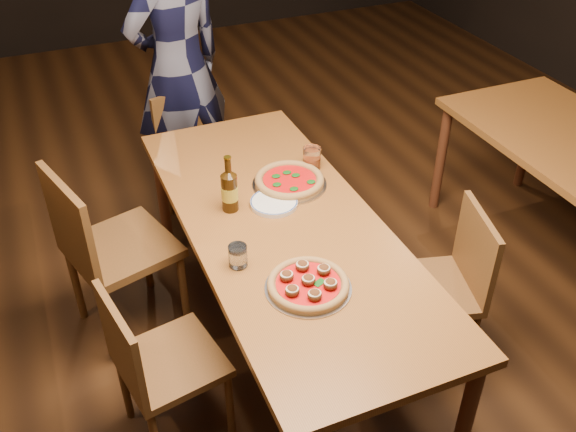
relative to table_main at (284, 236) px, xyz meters
name	(u,v)px	position (x,y,z in m)	size (l,w,h in m)	color
ground	(284,344)	(0.00, 0.00, -0.68)	(9.00, 9.00, 0.00)	black
table_main	(284,236)	(0.00, 0.00, 0.00)	(0.80, 2.00, 0.75)	brown
chair_main_nw	(171,361)	(-0.60, -0.26, -0.27)	(0.38, 0.38, 0.82)	#583F17
chair_main_sw	(122,246)	(-0.65, 0.45, -0.19)	(0.46, 0.46, 0.98)	#583F17
chair_main_e	(430,287)	(0.60, -0.30, -0.26)	(0.39, 0.39, 0.84)	#583F17
chair_end	(201,160)	(-0.04, 1.20, -0.26)	(0.39, 0.39, 0.83)	#583F17
pizza_meatball	(308,284)	(-0.07, -0.42, 0.09)	(0.33, 0.33, 0.06)	#B7B7BF
pizza_margherita	(289,181)	(0.14, 0.27, 0.09)	(0.35, 0.35, 0.05)	#B7B7BF
plate_stack	(274,203)	(0.01, 0.14, 0.08)	(0.21, 0.21, 0.02)	white
beer_bottle	(230,191)	(-0.18, 0.19, 0.17)	(0.07, 0.07, 0.26)	black
water_glass	(238,256)	(-0.27, -0.19, 0.12)	(0.07, 0.07, 0.09)	white
amber_glass	(312,158)	(0.30, 0.37, 0.13)	(0.09, 0.09, 0.11)	#AF4413
diner	(178,67)	(-0.06, 1.46, 0.23)	(0.66, 0.43, 1.81)	black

